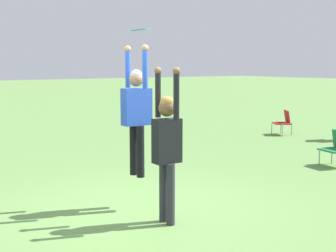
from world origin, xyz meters
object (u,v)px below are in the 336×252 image
Objects in this scene: person_jumping at (137,108)px; person_defending at (167,142)px; camping_chair_3 at (284,121)px; frisbee at (141,30)px.

person_jumping is 0.94m from person_defending.
person_jumping is at bearing 151.58° from camping_chair_3.
person_defending is at bearing 9.86° from frisbee.
person_jumping is at bearing 159.11° from frisbee.
camping_chair_3 is (-4.12, 7.89, -2.25)m from frisbee.
frisbee is at bearing 153.18° from camping_chair_3.
person_jumping is at bearing -90.00° from person_defending.
person_defending is at bearing -90.00° from person_jumping.
camping_chair_3 is at bearing 28.68° from person_jumping.
camping_chair_3 is (-4.63, 7.80, -0.71)m from person_defending.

